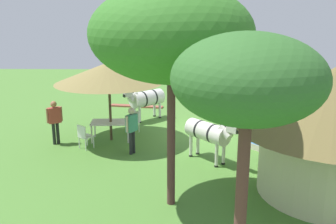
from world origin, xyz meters
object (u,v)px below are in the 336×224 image
Objects in this scene: patio_dining_table at (111,124)px; guest_behind_table at (55,118)px; guest_beside_umbrella at (132,126)px; zebra_by_umbrella at (238,107)px; patio_chair_west_end at (134,120)px; striped_lounge_chair at (263,143)px; thatched_hut at (332,122)px; acacia_tree_behind_hut at (171,34)px; patio_chair_near_hut at (84,135)px; zebra_nearest_camera at (146,99)px; standing_watcher at (246,97)px; zebra_toward_hut at (209,133)px; acacia_tree_right_background at (248,81)px; shade_umbrella at (109,73)px.

patio_dining_table is 2.09m from guest_behind_table.
zebra_by_umbrella is at bearing 156.27° from guest_beside_umbrella.
patio_chair_west_end reaches higher than striped_lounge_chair.
thatched_hut is 0.90× the size of acacia_tree_behind_hut.
patio_chair_near_hut is 1.38m from guest_behind_table.
patio_chair_near_hut is 0.54× the size of guest_behind_table.
standing_watcher is at bearing -128.47° from zebra_nearest_camera.
striped_lounge_chair is at bearing 153.86° from standing_watcher.
patio_chair_west_end is at bearing -127.95° from patio_dining_table.
standing_watcher is 0.91× the size of zebra_toward_hut.
patio_chair_west_end is 1.00× the size of patio_chair_near_hut.
patio_chair_west_end is at bearing -88.89° from zebra_toward_hut.
standing_watcher is 11.73m from acacia_tree_right_background.
guest_behind_table is at bearing -23.97° from thatched_hut.
patio_chair_west_end is at bearing -5.13° from guest_behind_table.
acacia_tree_behind_hut reaches higher than zebra_toward_hut.
guest_behind_table is at bearing -52.85° from acacia_tree_right_background.
patio_chair_west_end is 0.95× the size of striped_lounge_chair.
zebra_toward_hut is (-4.40, 1.07, 0.47)m from patio_chair_near_hut.
guest_beside_umbrella reaches higher than zebra_nearest_camera.
acacia_tree_behind_hut reaches higher than patio_chair_near_hut.
zebra_toward_hut is (-2.60, 0.61, -0.01)m from guest_beside_umbrella.
acacia_tree_behind_hut is at bearing -12.26° from patio_chair_near_hut.
shade_umbrella is 2.48m from patio_chair_west_end.
guest_beside_umbrella is at bearing 110.08° from standing_watcher.
shade_umbrella reaches higher than zebra_toward_hut.
guest_beside_umbrella is (-1.79, 0.46, 0.48)m from patio_chair_near_hut.
zebra_toward_hut is 4.59m from acacia_tree_behind_hut.
guest_beside_umbrella is at bearing 124.05° from patio_dining_table.
guest_beside_umbrella reaches higher than patio_chair_west_end.
guest_behind_table is 0.92× the size of zebra_nearest_camera.
shade_umbrella reaches higher than patio_dining_table.
zebra_nearest_camera is at bearing -112.28° from patio_dining_table.
standing_watcher is (0.79, -7.59, -1.04)m from thatched_hut.
acacia_tree_behind_hut is (-1.39, 3.53, 3.32)m from guest_beside_umbrella.
patio_dining_table is (6.60, -4.32, -1.37)m from thatched_hut.
patio_chair_near_hut is 8.83m from acacia_tree_right_background.
patio_chair_west_end is at bearing -42.50° from thatched_hut.
shade_umbrella is 1.98m from patio_dining_table.
patio_dining_table is at bearing -19.62° from guest_behind_table.
guest_beside_umbrella reaches higher than patio_chair_near_hut.
zebra_nearest_camera reaches higher than patio_chair_near_hut.
guest_behind_table is 7.73m from striped_lounge_chair.
thatched_hut is 6.04m from zebra_by_umbrella.
guest_beside_umbrella is 0.92× the size of zebra_toward_hut.
zebra_nearest_camera reaches higher than zebra_by_umbrella.
guest_beside_umbrella is 1.75× the size of striped_lounge_chair.
striped_lounge_chair is at bearing -74.40° from thatched_hut.
acacia_tree_right_background is (-3.62, 7.91, 3.10)m from patio_dining_table.
acacia_tree_right_background is (1.51, 9.35, 2.79)m from zebra_by_umbrella.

